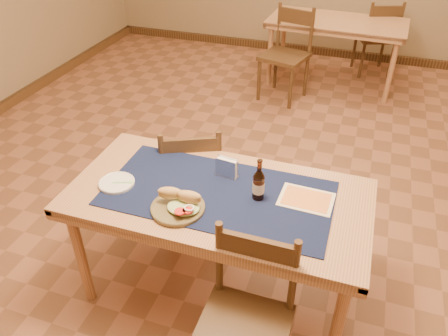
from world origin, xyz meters
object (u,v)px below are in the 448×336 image
(main_table, at_px, (218,206))
(chair_main_far, at_px, (191,177))
(beer_bottle, at_px, (259,184))
(chair_main_near, at_px, (245,321))
(napkin_holder, at_px, (227,168))
(sandwich_plate, at_px, (179,205))
(back_table, at_px, (337,28))

(main_table, relative_size, chair_main_far, 1.82)
(main_table, distance_m, beer_bottle, 0.28)
(chair_main_near, relative_size, napkin_holder, 6.74)
(sandwich_plate, height_order, napkin_holder, napkin_holder)
(back_table, bearing_deg, sandwich_plate, -96.22)
(back_table, xyz_separation_m, chair_main_near, (0.06, -3.86, -0.20))
(back_table, relative_size, beer_bottle, 6.54)
(beer_bottle, bearing_deg, chair_main_far, 142.36)
(napkin_holder, bearing_deg, chair_main_far, 139.21)
(back_table, height_order, beer_bottle, beer_bottle)
(back_table, distance_m, beer_bottle, 3.33)
(back_table, height_order, chair_main_far, chair_main_far)
(beer_bottle, bearing_deg, sandwich_plate, -148.62)
(chair_main_far, distance_m, napkin_holder, 0.58)
(chair_main_far, bearing_deg, sandwich_plate, -71.74)
(main_table, xyz_separation_m, back_table, (0.25, 3.35, 0.00))
(chair_main_far, xyz_separation_m, sandwich_plate, (0.21, -0.65, 0.33))
(main_table, bearing_deg, sandwich_plate, -126.97)
(beer_bottle, bearing_deg, chair_main_near, -79.69)
(main_table, bearing_deg, beer_bottle, 7.50)
(chair_main_near, relative_size, sandwich_plate, 3.23)
(chair_main_near, bearing_deg, beer_bottle, 100.31)
(main_table, distance_m, back_table, 3.36)
(main_table, height_order, sandwich_plate, sandwich_plate)
(chair_main_near, relative_size, beer_bottle, 3.80)
(main_table, relative_size, chair_main_near, 1.79)
(back_table, relative_size, sandwich_plate, 5.56)
(chair_main_near, distance_m, beer_bottle, 0.67)
(main_table, distance_m, chair_main_far, 0.62)
(back_table, bearing_deg, main_table, -94.19)
(chair_main_far, xyz_separation_m, chair_main_near, (0.66, -0.98, 0.01))
(sandwich_plate, bearing_deg, chair_main_near, -35.86)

